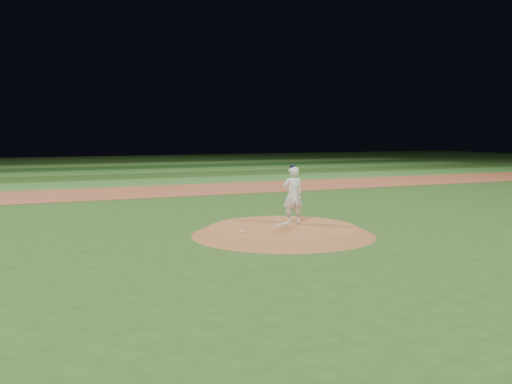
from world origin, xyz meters
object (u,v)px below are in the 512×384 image
object	(u,v)px
pitcher_on_mound	(293,195)
pitchers_mound	(283,231)
rosin_bag	(243,231)
pitching_rubber	(283,224)

from	to	relation	value
pitcher_on_mound	pitchers_mound	bearing A→B (deg)	-144.91
rosin_bag	pitcher_on_mound	distance (m)	2.35
pitchers_mound	rosin_bag	xyz separation A→B (m)	(-1.51, -0.45, 0.15)
rosin_bag	pitcher_on_mound	world-z (taller)	pitcher_on_mound
pitchers_mound	pitching_rubber	size ratio (longest dim) A/B	8.65
pitching_rubber	pitcher_on_mound	world-z (taller)	pitcher_on_mound
pitchers_mound	pitcher_on_mound	xyz separation A→B (m)	(0.52, 0.36, 1.02)
pitching_rubber	pitchers_mound	bearing A→B (deg)	-139.07
pitchers_mound	pitcher_on_mound	bearing A→B (deg)	35.09
rosin_bag	pitchers_mound	bearing A→B (deg)	16.69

